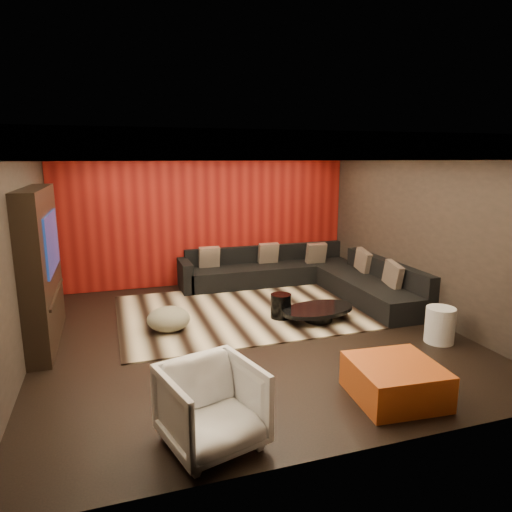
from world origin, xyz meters
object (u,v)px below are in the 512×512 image
object	(u,v)px
white_side_table	(440,325)
orange_ottoman	(395,381)
coffee_table	(318,314)
sectional_sofa	(305,277)
drum_stool	(281,306)
armchair	(212,407)

from	to	relation	value
white_side_table	orange_ottoman	world-z (taller)	white_side_table
orange_ottoman	coffee_table	bearing A→B (deg)	84.55
white_side_table	sectional_sofa	size ratio (longest dim) A/B	0.14
orange_ottoman	sectional_sofa	size ratio (longest dim) A/B	0.25
white_side_table	orange_ottoman	distance (m)	1.90
drum_stool	orange_ottoman	bearing A→B (deg)	-83.84
white_side_table	orange_ottoman	bearing A→B (deg)	-143.21
sectional_sofa	orange_ottoman	bearing A→B (deg)	-100.36
white_side_table	sectional_sofa	distance (m)	3.11
orange_ottoman	white_side_table	bearing A→B (deg)	36.79
drum_stool	sectional_sofa	distance (m)	1.77
drum_stool	white_side_table	bearing A→B (deg)	-41.26
armchair	sectional_sofa	world-z (taller)	armchair
drum_stool	white_side_table	size ratio (longest dim) A/B	0.77
coffee_table	white_side_table	distance (m)	1.83
drum_stool	armchair	world-z (taller)	armchair
coffee_table	orange_ottoman	distance (m)	2.45
orange_ottoman	sectional_sofa	xyz separation A→B (m)	(0.76, 4.15, 0.06)
armchair	sectional_sofa	xyz separation A→B (m)	(2.85, 4.36, -0.12)
drum_stool	coffee_table	bearing A→B (deg)	-29.71
coffee_table	armchair	xyz separation A→B (m)	(-2.33, -2.65, 0.26)
coffee_table	white_side_table	size ratio (longest dim) A/B	2.46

